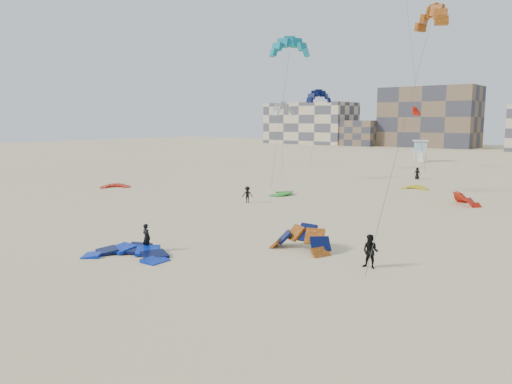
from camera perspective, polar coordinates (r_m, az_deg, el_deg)
The scene contains 20 objects.
ground at distance 31.67m, azimuth -13.40°, elevation -6.70°, with size 320.00×320.00×0.00m, color beige.
kite_ground_blue at distance 30.82m, azimuth -14.40°, elevation -7.15°, with size 4.81×4.99×0.86m, color #0038DF, non-canonical shape.
kite_ground_orange at distance 31.34m, azimuth 5.08°, elevation -6.66°, with size 4.04×3.31×2.42m, color orange, non-canonical shape.
kite_ground_red at distance 62.50m, azimuth -15.78°, elevation 0.51°, with size 3.20×3.36×0.67m, color #B81C00, non-canonical shape.
kite_ground_green at distance 54.42m, azimuth 2.83°, elevation -0.29°, with size 3.34×3.52×0.64m, color #2A9E19, non-canonical shape.
kite_ground_red_far at distance 51.82m, azimuth 22.90°, elevation -1.36°, with size 3.40×2.91×2.03m, color #B81C00, non-canonical shape.
kite_ground_yellow at distance 61.59m, azimuth 17.71°, elevation 0.32°, with size 2.83×2.92×0.76m, color #C7D21F, non-canonical shape.
kitesurfer_main at distance 31.55m, azimuth -12.41°, elevation -5.10°, with size 0.63×0.41×1.73m, color black.
kitesurfer_b at distance 28.05m, azimuth 12.95°, elevation -6.64°, with size 0.91×0.71×1.87m, color black.
kitesurfer_c at distance 48.81m, azimuth -0.98°, elevation -0.30°, with size 1.05×0.60×1.62m, color black.
kitesurfer_e at distance 71.83m, azimuth 17.94°, elevation 2.04°, with size 0.80×0.52×1.64m, color black.
kite_fly_teal_a at distance 51.74m, azimuth 3.88°, elevation 16.00°, with size 5.33×5.35×15.54m.
kite_fly_orange at distance 53.00m, azimuth 19.41°, elevation 18.11°, with size 10.85×31.81×17.98m.
kite_fly_grey at distance 66.34m, azimuth 3.12°, elevation 9.31°, with size 5.60×7.20×9.40m.
kite_fly_navy at distance 81.20m, azimuth 7.23°, elevation 10.65°, with size 5.39×6.24×12.08m.
kite_fly_red at distance 88.75m, azimuth 17.82°, elevation 8.71°, with size 5.71×7.28×9.61m.
lifeguard_tower_far at distance 103.56m, azimuth 18.26°, elevation 4.48°, with size 3.86×6.20×4.17m.
condo_west_a at distance 176.08m, azimuth 6.25°, elevation 7.80°, with size 30.00×15.00×14.00m, color beige.
condo_west_b at distance 162.08m, azimuth 19.19°, elevation 8.08°, with size 28.00×14.00×18.00m, color brown.
condo_fill_left at distance 164.50m, azimuth 11.79°, elevation 6.61°, with size 12.00×10.00×8.00m, color brown.
Camera 1 is at (24.25, -18.73, 8.01)m, focal length 35.00 mm.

